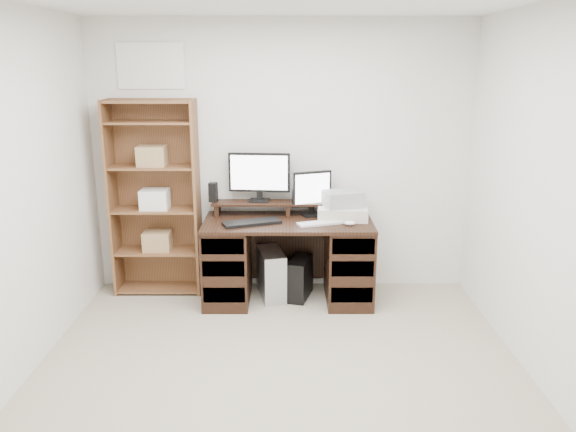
{
  "coord_description": "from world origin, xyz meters",
  "views": [
    {
      "loc": [
        0.06,
        -3.16,
        2.12
      ],
      "look_at": [
        0.06,
        1.43,
        0.85
      ],
      "focal_mm": 35.0,
      "sensor_mm": 36.0,
      "label": 1
    }
  ],
  "objects_px": {
    "monitor_wide": "(259,174)",
    "tower_black": "(300,278)",
    "monitor_small": "(312,192)",
    "bookshelf": "(155,197)",
    "printer": "(343,212)",
    "desk": "(288,259)",
    "tower_silver": "(271,274)"
  },
  "relations": [
    {
      "from": "monitor_small",
      "to": "bookshelf",
      "type": "distance_m",
      "value": 1.44
    },
    {
      "from": "tower_silver",
      "to": "tower_black",
      "type": "xyz_separation_m",
      "value": [
        0.26,
        -0.02,
        -0.04
      ]
    },
    {
      "from": "monitor_small",
      "to": "desk",
      "type": "bearing_deg",
      "value": -161.42
    },
    {
      "from": "desk",
      "to": "monitor_small",
      "type": "xyz_separation_m",
      "value": [
        0.22,
        0.18,
        0.58
      ]
    },
    {
      "from": "tower_black",
      "to": "bookshelf",
      "type": "relative_size",
      "value": 0.22
    },
    {
      "from": "desk",
      "to": "tower_black",
      "type": "relative_size",
      "value": 3.71
    },
    {
      "from": "desk",
      "to": "bookshelf",
      "type": "distance_m",
      "value": 1.35
    },
    {
      "from": "monitor_wide",
      "to": "printer",
      "type": "relative_size",
      "value": 1.28
    },
    {
      "from": "desk",
      "to": "tower_black",
      "type": "bearing_deg",
      "value": 15.85
    },
    {
      "from": "monitor_wide",
      "to": "tower_black",
      "type": "distance_m",
      "value": 1.03
    },
    {
      "from": "monitor_small",
      "to": "bookshelf",
      "type": "bearing_deg",
      "value": 158.01
    },
    {
      "from": "bookshelf",
      "to": "monitor_small",
      "type": "bearing_deg",
      "value": -1.43
    },
    {
      "from": "printer",
      "to": "bookshelf",
      "type": "bearing_deg",
      "value": 179.69
    },
    {
      "from": "desk",
      "to": "tower_silver",
      "type": "distance_m",
      "value": 0.23
    },
    {
      "from": "tower_black",
      "to": "printer",
      "type": "bearing_deg",
      "value": 21.04
    },
    {
      "from": "monitor_wide",
      "to": "tower_black",
      "type": "xyz_separation_m",
      "value": [
        0.37,
        -0.22,
        -0.93
      ]
    },
    {
      "from": "desk",
      "to": "printer",
      "type": "relative_size",
      "value": 3.41
    },
    {
      "from": "printer",
      "to": "tower_silver",
      "type": "relative_size",
      "value": 0.98
    },
    {
      "from": "monitor_small",
      "to": "tower_black",
      "type": "distance_m",
      "value": 0.81
    },
    {
      "from": "bookshelf",
      "to": "desk",
      "type": "bearing_deg",
      "value": -9.9
    },
    {
      "from": "monitor_wide",
      "to": "printer",
      "type": "xyz_separation_m",
      "value": [
        0.76,
        -0.18,
        -0.31
      ]
    },
    {
      "from": "tower_silver",
      "to": "tower_black",
      "type": "height_order",
      "value": "tower_silver"
    },
    {
      "from": "desk",
      "to": "printer",
      "type": "distance_m",
      "value": 0.65
    },
    {
      "from": "monitor_wide",
      "to": "bookshelf",
      "type": "xyz_separation_m",
      "value": [
        -0.96,
        -0.04,
        -0.2
      ]
    },
    {
      "from": "tower_black",
      "to": "bookshelf",
      "type": "distance_m",
      "value": 1.53
    },
    {
      "from": "monitor_small",
      "to": "tower_silver",
      "type": "xyz_separation_m",
      "value": [
        -0.37,
        -0.13,
        -0.75
      ]
    },
    {
      "from": "monitor_wide",
      "to": "desk",
      "type": "bearing_deg",
      "value": -38.65
    },
    {
      "from": "tower_silver",
      "to": "bookshelf",
      "type": "xyz_separation_m",
      "value": [
        -1.07,
        0.17,
        0.69
      ]
    },
    {
      "from": "monitor_small",
      "to": "tower_silver",
      "type": "distance_m",
      "value": 0.85
    },
    {
      "from": "desk",
      "to": "tower_silver",
      "type": "bearing_deg",
      "value": 162.95
    },
    {
      "from": "tower_black",
      "to": "bookshelf",
      "type": "bearing_deg",
      "value": -172.5
    },
    {
      "from": "desk",
      "to": "tower_silver",
      "type": "height_order",
      "value": "desk"
    }
  ]
}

